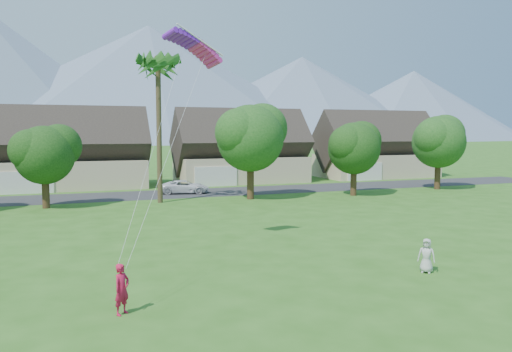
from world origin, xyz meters
name	(u,v)px	position (x,y,z in m)	size (l,w,h in m)	color
ground	(358,315)	(0.00, 0.00, 0.00)	(500.00, 500.00, 0.00)	#2D6019
street	(172,194)	(0.00, 34.00, 0.01)	(90.00, 7.00, 0.01)	#2D2D30
kite_flyer	(122,289)	(-7.38, 2.76, 0.86)	(0.63, 0.41, 1.72)	#BE153B
watcher	(427,256)	(5.42, 3.35, 0.75)	(0.73, 0.47, 1.49)	beige
parked_car	(185,187)	(1.29, 34.00, 0.65)	(2.16, 4.69, 1.30)	white
mountain_ridge	(112,87)	(10.40, 260.00, 29.07)	(540.00, 240.00, 70.00)	slate
houses_row	(161,154)	(0.49, 42.99, 3.44)	(72.75, 8.19, 8.86)	beige
tree_row	(171,145)	(-1.14, 27.92, 4.89)	(62.27, 6.67, 8.45)	#47301C
fan_palm	(158,62)	(-2.00, 28.50, 11.80)	(3.00, 3.00, 13.80)	#4C3D26
parafoil_kite	(194,45)	(-2.97, 10.86, 10.40)	(3.27, 1.43, 0.50)	purple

